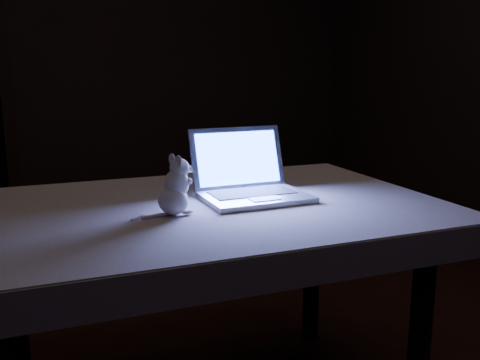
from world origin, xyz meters
TOP-DOWN VIEW (x-y plane):
  - back_wall at (0.00, 2.50)m, footprint 4.50×0.04m
  - table at (-0.28, -0.04)m, footprint 1.54×1.09m
  - tablecloth at (-0.28, -0.07)m, footprint 1.55×1.05m
  - laptop at (-0.10, -0.07)m, footprint 0.38×0.34m
  - plush_mouse at (-0.42, -0.11)m, footprint 0.15×0.15m

SIDE VIEW (x-z plane):
  - table at x=-0.28m, z-range 0.00..0.77m
  - tablecloth at x=-0.28m, z-range 0.68..0.78m
  - plush_mouse at x=-0.42m, z-range 0.78..0.96m
  - laptop at x=-0.10m, z-range 0.78..1.02m
  - back_wall at x=0.00m, z-range 0.00..2.60m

